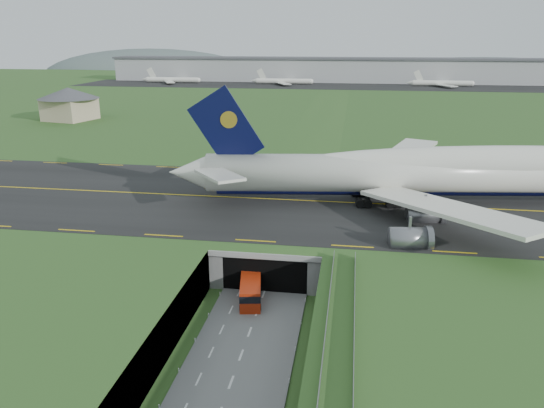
# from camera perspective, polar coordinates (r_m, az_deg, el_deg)

# --- Properties ---
(ground) EXTENTS (900.00, 900.00, 0.00)m
(ground) POSITION_cam_1_polar(r_m,az_deg,el_deg) (69.20, -1.93, -12.46)
(ground) COLOR #2B5120
(ground) RESTS_ON ground
(airfield_deck) EXTENTS (800.00, 800.00, 6.00)m
(airfield_deck) POSITION_cam_1_polar(r_m,az_deg,el_deg) (67.74, -1.95, -10.26)
(airfield_deck) COLOR gray
(airfield_deck) RESTS_ON ground
(trench_road) EXTENTS (12.00, 75.00, 0.20)m
(trench_road) POSITION_cam_1_polar(r_m,az_deg,el_deg) (62.89, -3.24, -15.75)
(trench_road) COLOR slate
(trench_road) RESTS_ON ground
(taxiway) EXTENTS (800.00, 44.00, 0.18)m
(taxiway) POSITION_cam_1_polar(r_m,az_deg,el_deg) (96.82, 1.66, 0.43)
(taxiway) COLOR black
(taxiway) RESTS_ON airfield_deck
(tunnel_portal) EXTENTS (17.00, 22.30, 6.00)m
(tunnel_portal) POSITION_cam_1_polar(r_m,az_deg,el_deg) (82.54, 0.21, -4.70)
(tunnel_portal) COLOR gray
(tunnel_portal) RESTS_ON ground
(guideway) EXTENTS (3.00, 53.00, 7.05)m
(guideway) POSITION_cam_1_polar(r_m,az_deg,el_deg) (49.34, 6.97, -19.01)
(guideway) COLOR #A8A8A3
(guideway) RESTS_ON ground
(jumbo_jet) EXTENTS (102.66, 64.11, 21.40)m
(jumbo_jet) POSITION_cam_1_polar(r_m,az_deg,el_deg) (99.04, 18.59, 3.31)
(jumbo_jet) COLOR white
(jumbo_jet) RESTS_ON ground
(shuttle_tram) EXTENTS (4.01, 7.75, 3.02)m
(shuttle_tram) POSITION_cam_1_polar(r_m,az_deg,el_deg) (72.79, -2.32, -9.37)
(shuttle_tram) COLOR #AB250B
(shuttle_tram) RESTS_ON ground
(service_building) EXTENTS (25.31, 25.31, 11.51)m
(service_building) POSITION_cam_1_polar(r_m,az_deg,el_deg) (204.35, -21.01, 10.31)
(service_building) COLOR #C7B190
(service_building) RESTS_ON ground
(cargo_terminal) EXTENTS (320.00, 67.00, 15.60)m
(cargo_terminal) POSITION_cam_1_polar(r_m,az_deg,el_deg) (359.00, 7.18, 14.14)
(cargo_terminal) COLOR #B2B2B2
(cargo_terminal) RESTS_ON ground
(distant_hills) EXTENTS (700.00, 91.00, 60.00)m
(distant_hills) POSITION_cam_1_polar(r_m,az_deg,el_deg) (493.18, 15.35, 12.48)
(distant_hills) COLOR #4F5F5C
(distant_hills) RESTS_ON ground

